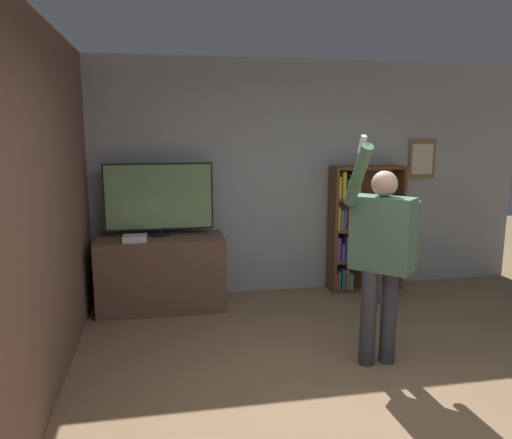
{
  "coord_description": "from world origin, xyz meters",
  "views": [
    {
      "loc": [
        -1.31,
        -2.74,
        1.92
      ],
      "look_at": [
        -0.47,
        1.67,
        1.1
      ],
      "focal_mm": 35.0,
      "sensor_mm": 36.0,
      "label": 1
    }
  ],
  "objects_px": {
    "game_console": "(135,238)",
    "person": "(382,249)",
    "bookshelf": "(359,229)",
    "waste_bin": "(380,285)",
    "television": "(159,198)"
  },
  "relations": [
    {
      "from": "game_console",
      "to": "waste_bin",
      "type": "xyz_separation_m",
      "value": [
        2.69,
        -0.06,
        -0.64
      ]
    },
    {
      "from": "game_console",
      "to": "bookshelf",
      "type": "relative_size",
      "value": 0.16
    },
    {
      "from": "person",
      "to": "waste_bin",
      "type": "bearing_deg",
      "value": 109.13
    },
    {
      "from": "bookshelf",
      "to": "person",
      "type": "height_order",
      "value": "person"
    },
    {
      "from": "bookshelf",
      "to": "person",
      "type": "bearing_deg",
      "value": -107.48
    },
    {
      "from": "game_console",
      "to": "person",
      "type": "relative_size",
      "value": 0.13
    },
    {
      "from": "bookshelf",
      "to": "waste_bin",
      "type": "height_order",
      "value": "bookshelf"
    },
    {
      "from": "waste_bin",
      "to": "person",
      "type": "bearing_deg",
      "value": -115.48
    },
    {
      "from": "bookshelf",
      "to": "television",
      "type": "bearing_deg",
      "value": -177.1
    },
    {
      "from": "game_console",
      "to": "bookshelf",
      "type": "distance_m",
      "value": 2.62
    },
    {
      "from": "waste_bin",
      "to": "bookshelf",
      "type": "bearing_deg",
      "value": 102.5
    },
    {
      "from": "television",
      "to": "waste_bin",
      "type": "bearing_deg",
      "value": -7.46
    },
    {
      "from": "person",
      "to": "bookshelf",
      "type": "bearing_deg",
      "value": 117.13
    },
    {
      "from": "person",
      "to": "waste_bin",
      "type": "height_order",
      "value": "person"
    },
    {
      "from": "waste_bin",
      "to": "game_console",
      "type": "bearing_deg",
      "value": 178.73
    }
  ]
}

